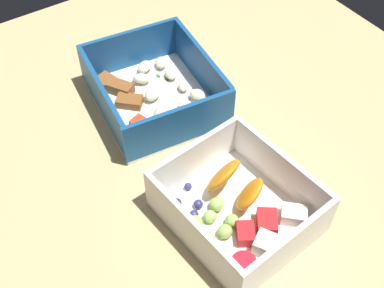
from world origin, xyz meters
TOP-DOWN VIEW (x-y plane):
  - table_surface at (0.00, 0.00)cm, footprint 80.00×80.00cm
  - pasta_container at (10.12, -1.19)cm, footprint 19.12×17.09cm
  - fruit_bowl at (-11.16, 0.82)cm, footprint 16.93×15.19cm

SIDE VIEW (x-z plane):
  - table_surface at x=0.00cm, z-range 0.00..2.00cm
  - pasta_container at x=10.12cm, z-range 0.80..7.28cm
  - fruit_bowl at x=-11.16cm, z-range 1.06..7.12cm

